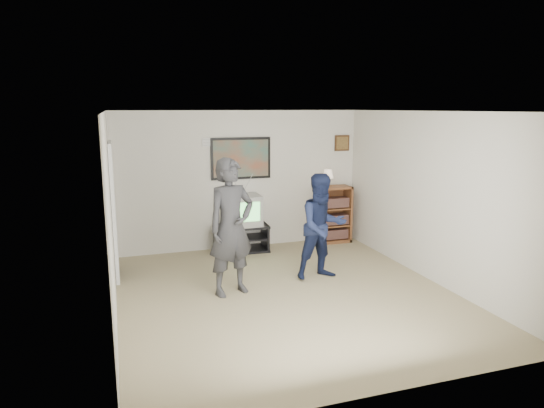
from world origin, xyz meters
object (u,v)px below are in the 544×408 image
person_short (322,227)px  bookshelf (333,214)px  person_tall (231,227)px  media_stand (241,238)px  crt_television (242,210)px

person_short → bookshelf: bearing=56.9°
person_tall → media_stand: bearing=54.2°
media_stand → person_tall: bearing=-105.5°
bookshelf → person_short: person_short is taller
person_tall → person_short: bearing=-10.3°
bookshelf → person_short: size_ratio=0.68×
media_stand → person_short: person_short is taller
bookshelf → crt_television: bearing=-178.4°
crt_television → bookshelf: (1.80, 0.05, -0.21)m
media_stand → person_tall: size_ratio=0.52×
media_stand → crt_television: 0.51m
person_tall → person_short: person_tall is taller
media_stand → bookshelf: 1.85m
media_stand → person_short: (0.81, -1.73, 0.56)m
person_tall → crt_television: bearing=53.6°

